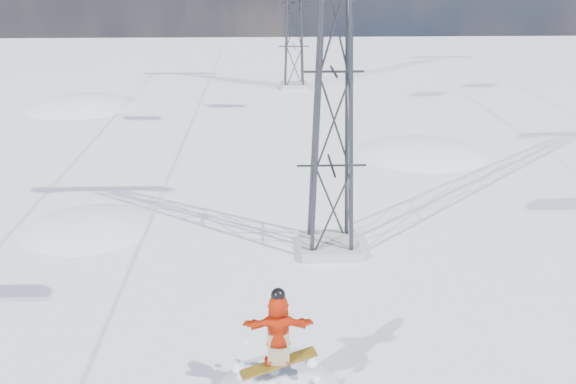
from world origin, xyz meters
name	(u,v)px	position (x,y,z in m)	size (l,w,h in m)	color
snow_terrain	(202,304)	(-4.77, 21.24, -9.59)	(39.00, 37.00, 22.00)	white
lift_tower_near	(334,73)	(0.80, 8.00, 5.47)	(5.20, 1.80, 11.43)	#999999
lift_tower_far	(294,3)	(0.80, 33.00, 5.47)	(5.20, 1.80, 11.43)	#999999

